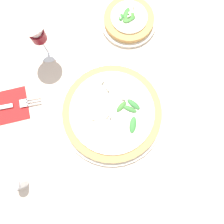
{
  "coord_description": "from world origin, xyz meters",
  "views": [
    {
      "loc": [
        -0.04,
        -0.15,
        0.65
      ],
      "look_at": [
        -0.01,
        -0.03,
        0.03
      ],
      "focal_mm": 35.0,
      "sensor_mm": 36.0,
      "label": 1
    }
  ],
  "objects_px": {
    "pizza_arugula_main": "(112,113)",
    "fork": "(3,107)",
    "wine_glass": "(36,32)",
    "pizza_personal_side": "(129,20)",
    "shaker_pepper": "(19,184)"
  },
  "relations": [
    {
      "from": "shaker_pepper",
      "to": "wine_glass",
      "type": "bearing_deg",
      "value": 69.19
    },
    {
      "from": "wine_glass",
      "to": "shaker_pepper",
      "type": "distance_m",
      "value": 0.41
    },
    {
      "from": "pizza_personal_side",
      "to": "wine_glass",
      "type": "relative_size",
      "value": 1.06
    },
    {
      "from": "pizza_arugula_main",
      "to": "wine_glass",
      "type": "xyz_separation_m",
      "value": [
        -0.15,
        0.24,
        0.1
      ]
    },
    {
      "from": "pizza_arugula_main",
      "to": "fork",
      "type": "xyz_separation_m",
      "value": [
        -0.31,
        0.1,
        -0.01
      ]
    },
    {
      "from": "pizza_arugula_main",
      "to": "pizza_personal_side",
      "type": "height_order",
      "value": "same"
    },
    {
      "from": "fork",
      "to": "wine_glass",
      "type": "bearing_deg",
      "value": 44.01
    },
    {
      "from": "fork",
      "to": "shaker_pepper",
      "type": "height_order",
      "value": "shaker_pepper"
    },
    {
      "from": "pizza_arugula_main",
      "to": "fork",
      "type": "bearing_deg",
      "value": 162.91
    },
    {
      "from": "wine_glass",
      "to": "fork",
      "type": "bearing_deg",
      "value": -138.53
    },
    {
      "from": "wine_glass",
      "to": "fork",
      "type": "height_order",
      "value": "wine_glass"
    },
    {
      "from": "pizza_arugula_main",
      "to": "pizza_personal_side",
      "type": "xyz_separation_m",
      "value": [
        0.12,
        0.28,
        -0.0
      ]
    },
    {
      "from": "wine_glass",
      "to": "pizza_personal_side",
      "type": "bearing_deg",
      "value": 8.67
    },
    {
      "from": "pizza_arugula_main",
      "to": "shaker_pepper",
      "type": "height_order",
      "value": "shaker_pepper"
    },
    {
      "from": "fork",
      "to": "pizza_personal_side",
      "type": "bearing_deg",
      "value": 25.59
    }
  ]
}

